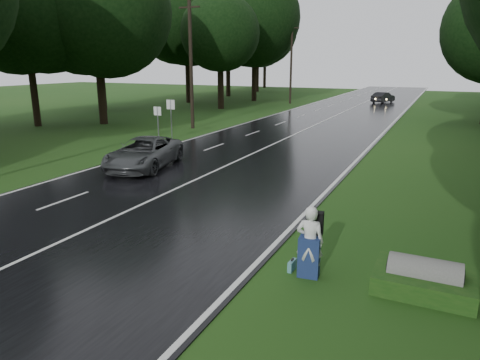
# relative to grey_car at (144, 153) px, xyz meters

# --- Properties ---
(ground) EXTENTS (160.00, 160.00, 0.00)m
(ground) POSITION_rel_grey_car_xyz_m (3.54, -7.71, -0.79)
(ground) COLOR #204414
(ground) RESTS_ON ground
(road) EXTENTS (12.00, 140.00, 0.04)m
(road) POSITION_rel_grey_car_xyz_m (3.54, 12.29, -0.77)
(road) COLOR black
(road) RESTS_ON ground
(lane_center) EXTENTS (0.12, 140.00, 0.01)m
(lane_center) POSITION_rel_grey_car_xyz_m (3.54, 12.29, -0.74)
(lane_center) COLOR silver
(lane_center) RESTS_ON road
(grey_car) EXTENTS (3.61, 5.79, 1.49)m
(grey_car) POSITION_rel_grey_car_xyz_m (0.00, 0.00, 0.00)
(grey_car) COLOR #414445
(grey_car) RESTS_ON road
(far_car) EXTENTS (2.66, 4.35, 1.35)m
(far_car) POSITION_rel_grey_car_xyz_m (5.77, 42.67, -0.07)
(far_car) COLOR black
(far_car) RESTS_ON road
(hitchhiker) EXTENTS (0.72, 0.66, 1.85)m
(hitchhiker) POSITION_rel_grey_car_xyz_m (10.76, -7.48, 0.07)
(hitchhiker) COLOR silver
(hitchhiker) RESTS_ON ground
(suitcase) EXTENTS (0.13, 0.39, 0.27)m
(suitcase) POSITION_rel_grey_car_xyz_m (10.29, -7.38, -0.65)
(suitcase) COLOR teal
(suitcase) RESTS_ON ground
(culvert) EXTENTS (1.61, 0.80, 0.80)m
(culvert) POSITION_rel_grey_car_xyz_m (13.38, -7.00, -0.79)
(culvert) COLOR slate
(culvert) RESTS_ON ground
(utility_pole_mid) EXTENTS (1.80, 0.28, 10.18)m
(utility_pole_mid) POSITION_rel_grey_car_xyz_m (-4.96, 12.75, -0.79)
(utility_pole_mid) COLOR black
(utility_pole_mid) RESTS_ON ground
(utility_pole_far) EXTENTS (1.80, 0.28, 10.26)m
(utility_pole_far) POSITION_rel_grey_car_xyz_m (-4.96, 36.75, -0.79)
(utility_pole_far) COLOR black
(utility_pole_far) RESTS_ON ground
(road_sign_a) EXTENTS (0.57, 0.10, 2.36)m
(road_sign_a) POSITION_rel_grey_car_xyz_m (-3.66, 6.31, -0.79)
(road_sign_a) COLOR white
(road_sign_a) RESTS_ON ground
(road_sign_b) EXTENTS (0.65, 0.10, 2.69)m
(road_sign_b) POSITION_rel_grey_car_xyz_m (-3.66, 7.85, -0.79)
(road_sign_b) COLOR white
(road_sign_b) RESTS_ON ground
(tree_left_d) EXTENTS (9.92, 9.92, 15.50)m
(tree_left_d) POSITION_rel_grey_car_xyz_m (-13.31, 11.71, -0.79)
(tree_left_d) COLOR black
(tree_left_d) RESTS_ON ground
(tree_left_e) EXTENTS (9.79, 9.79, 15.30)m
(tree_left_e) POSITION_rel_grey_car_xyz_m (-9.99, 27.17, -0.79)
(tree_left_e) COLOR black
(tree_left_e) RESTS_ON ground
(tree_left_f) EXTENTS (11.55, 11.55, 18.04)m
(tree_left_f) POSITION_rel_grey_car_xyz_m (-10.75, 38.38, -0.79)
(tree_left_f) COLOR black
(tree_left_f) RESTS_ON ground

